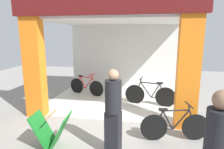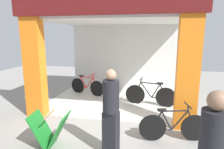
% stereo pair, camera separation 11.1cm
% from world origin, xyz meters
% --- Properties ---
extents(ground_plane, '(17.49, 17.49, 0.00)m').
position_xyz_m(ground_plane, '(0.00, 0.00, 0.00)').
color(ground_plane, gray).
rests_on(ground_plane, ground).
extents(shop_facade, '(4.94, 3.99, 3.73)m').
position_xyz_m(shop_facade, '(0.00, 1.70, 1.95)').
color(shop_facade, beige).
rests_on(shop_facade, ground).
extents(bicycle_inside_0, '(1.52, 0.56, 0.87)m').
position_xyz_m(bicycle_inside_0, '(-1.32, 2.26, 0.35)').
color(bicycle_inside_0, black).
rests_on(bicycle_inside_0, ground).
extents(bicycle_inside_1, '(1.71, 0.47, 0.95)m').
position_xyz_m(bicycle_inside_1, '(1.21, 1.50, 0.38)').
color(bicycle_inside_1, black).
rests_on(bicycle_inside_1, ground).
extents(bicycle_parked_0, '(1.55, 0.45, 0.87)m').
position_xyz_m(bicycle_parked_0, '(1.77, -0.73, 0.35)').
color(bicycle_parked_0, black).
rests_on(bicycle_parked_0, ground).
extents(sandwich_board_sign, '(0.83, 0.60, 0.77)m').
position_xyz_m(sandwich_board_sign, '(-0.84, -1.53, 0.38)').
color(sandwich_board_sign, '#197226').
rests_on(sandwich_board_sign, ground).
extents(pedestrian_0, '(0.38, 0.38, 1.75)m').
position_xyz_m(pedestrian_0, '(0.48, -1.50, 0.90)').
color(pedestrian_0, black).
rests_on(pedestrian_0, ground).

